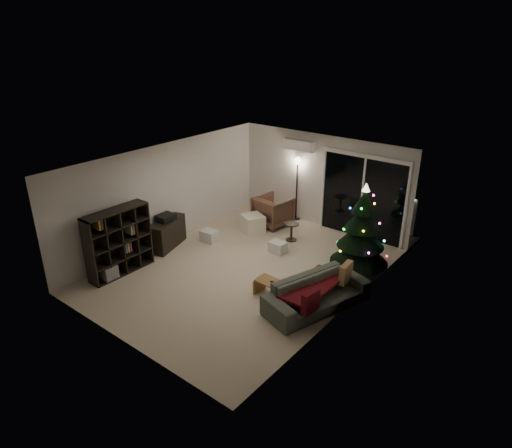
# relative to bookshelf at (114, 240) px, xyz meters

# --- Properties ---
(room) EXTENTS (6.50, 7.51, 2.60)m
(room) POSITION_rel_bookshelf_xyz_m (2.71, 3.25, 0.27)
(room) COLOR beige
(room) RESTS_ON ground
(bookshelf) EXTENTS (0.82, 1.53, 1.49)m
(bookshelf) POSITION_rel_bookshelf_xyz_m (0.00, 0.00, 0.00)
(bookshelf) COLOR black
(bookshelf) RESTS_ON floor
(media_cabinet) EXTENTS (0.74, 1.20, 0.70)m
(media_cabinet) POSITION_rel_bookshelf_xyz_m (0.00, 1.50, -0.39)
(media_cabinet) COLOR black
(media_cabinet) RESTS_ON floor
(stereo) EXTENTS (0.36, 0.42, 0.15)m
(stereo) POSITION_rel_bookshelf_xyz_m (0.00, 1.50, 0.03)
(stereo) COLOR black
(stereo) RESTS_ON media_cabinet
(armchair) EXTENTS (0.98, 1.00, 0.81)m
(armchair) POSITION_rel_bookshelf_xyz_m (1.24, 4.21, -0.34)
(armchair) COLOR #4B342A
(armchair) RESTS_ON floor
(ottoman) EXTENTS (0.69, 0.69, 0.47)m
(ottoman) POSITION_rel_bookshelf_xyz_m (1.10, 3.50, -0.51)
(ottoman) COLOR #F7F1CD
(ottoman) RESTS_ON floor
(cardboard_box_a) EXTENTS (0.43, 0.34, 0.29)m
(cardboard_box_a) POSITION_rel_bookshelf_xyz_m (0.60, 2.36, -0.60)
(cardboard_box_a) COLOR silver
(cardboard_box_a) RESTS_ON floor
(cardboard_box_b) EXTENTS (0.41, 0.32, 0.27)m
(cardboard_box_b) POSITION_rel_bookshelf_xyz_m (2.33, 2.93, -0.61)
(cardboard_box_b) COLOR silver
(cardboard_box_b) RESTS_ON floor
(side_table) EXTENTS (0.46, 0.46, 0.47)m
(side_table) POSITION_rel_bookshelf_xyz_m (2.20, 3.70, -0.51)
(side_table) COLOR black
(side_table) RESTS_ON floor
(floor_lamp) EXTENTS (0.28, 0.28, 1.73)m
(floor_lamp) POSITION_rel_bookshelf_xyz_m (1.49, 4.96, 0.12)
(floor_lamp) COLOR black
(floor_lamp) RESTS_ON floor
(sofa) EXTENTS (1.44, 2.28, 0.62)m
(sofa) POSITION_rel_bookshelf_xyz_m (4.30, 1.50, -0.43)
(sofa) COLOR #464B43
(sofa) RESTS_ON floor
(sofa_throw) EXTENTS (0.66, 1.53, 0.05)m
(sofa_throw) POSITION_rel_bookshelf_xyz_m (4.20, 1.50, -0.29)
(sofa_throw) COLOR #510815
(sofa_throw) RESTS_ON sofa
(cushion_a) EXTENTS (0.16, 0.42, 0.41)m
(cushion_a) POSITION_rel_bookshelf_xyz_m (4.55, 2.15, -0.18)
(cushion_a) COLOR olive
(cushion_a) RESTS_ON sofa
(cushion_b) EXTENTS (0.15, 0.42, 0.41)m
(cushion_b) POSITION_rel_bookshelf_xyz_m (4.55, 0.85, -0.18)
(cushion_b) COLOR #510815
(cushion_b) RESTS_ON sofa
(coffee_table) EXTENTS (1.08, 0.43, 0.34)m
(coffee_table) POSITION_rel_bookshelf_xyz_m (3.57, 1.27, -0.58)
(coffee_table) COLOR olive
(coffee_table) RESTS_ON floor
(remote_a) EXTENTS (0.13, 0.04, 0.02)m
(remote_a) POSITION_rel_bookshelf_xyz_m (3.42, 1.27, -0.40)
(remote_a) COLOR black
(remote_a) RESTS_ON coffee_table
(remote_b) EXTENTS (0.13, 0.08, 0.02)m
(remote_b) POSITION_rel_bookshelf_xyz_m (3.67, 1.32, -0.40)
(remote_b) COLOR slate
(remote_b) RESTS_ON coffee_table
(christmas_tree) EXTENTS (1.38, 1.38, 2.06)m
(christmas_tree) POSITION_rel_bookshelf_xyz_m (4.27, 3.31, 0.29)
(christmas_tree) COLOR black
(christmas_tree) RESTS_ON floor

